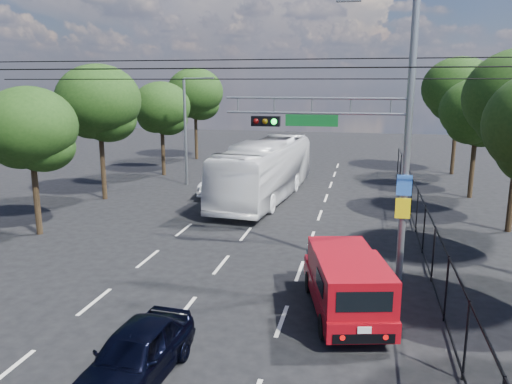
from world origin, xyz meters
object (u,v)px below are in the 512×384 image
(signal_mast, at_px, (371,129))
(white_van, at_px, (224,182))
(white_bus, at_px, (265,170))
(navy_hatchback, at_px, (136,354))
(red_pickup, at_px, (346,282))

(signal_mast, xyz_separation_m, white_van, (-8.55, 11.84, -4.48))
(signal_mast, bearing_deg, white_van, 125.84)
(signal_mast, relative_size, white_bus, 0.77)
(navy_hatchback, height_order, white_van, white_van)
(red_pickup, bearing_deg, signal_mast, 80.63)
(navy_hatchback, bearing_deg, white_van, 103.89)
(navy_hatchback, relative_size, white_van, 0.85)
(signal_mast, xyz_separation_m, white_bus, (-5.85, 11.15, -3.53))
(white_bus, xyz_separation_m, white_van, (-2.71, 0.69, -0.95))
(white_bus, relative_size, white_van, 2.65)
(red_pickup, bearing_deg, navy_hatchback, -135.46)
(red_pickup, xyz_separation_m, white_van, (-8.03, 14.99, -0.26))
(signal_mast, relative_size, white_van, 2.05)
(red_pickup, distance_m, white_bus, 15.28)
(red_pickup, xyz_separation_m, navy_hatchback, (-4.57, -4.50, -0.35))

